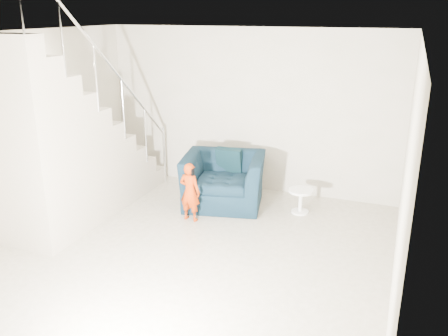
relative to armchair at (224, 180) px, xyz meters
The scene contains 12 objects.
floor 1.94m from the armchair, 86.32° to the right, with size 5.50×5.50×0.00m, color gray.
ceiling 2.98m from the armchair, 86.32° to the right, with size 5.50×5.50×0.00m, color silver.
back_wall 1.29m from the armchair, 81.96° to the left, with size 5.00×5.00×0.00m, color #A29D84.
left_wall 3.18m from the armchair, 141.54° to the right, with size 5.50×5.50×0.00m, color #A29D84.
right_wall 3.37m from the armchair, 35.78° to the right, with size 5.50×5.50×0.00m, color #A29D84.
armchair is the anchor object (origin of this frame).
toddler 0.79m from the armchair, 107.69° to the right, with size 0.32×0.21×0.88m, color #9D2B05.
side_table 1.23m from the armchair, ahead, with size 0.38×0.38×0.38m.
staircase 2.37m from the armchair, 144.53° to the right, with size 1.02×3.03×3.62m.
cushion 0.39m from the armchair, 94.24° to the left, with size 0.42×0.12×0.40m, color black.
throw 0.54m from the armchair, behind, with size 0.05×0.47×0.52m, color black.
phone 0.89m from the armchair, 101.74° to the right, with size 0.02×0.05×0.10m, color black.
Camera 1 is at (2.42, -4.65, 2.96)m, focal length 38.00 mm.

